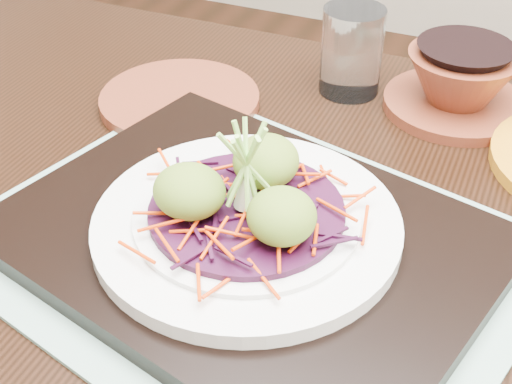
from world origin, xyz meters
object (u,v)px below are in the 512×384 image
at_px(water_glass, 352,51).
at_px(serving_tray, 247,239).
at_px(terracotta_bowl_set, 459,85).
at_px(terracotta_side_plate, 180,100).
at_px(dining_table, 271,302).
at_px(white_plate, 247,223).

bearing_deg(water_glass, serving_tray, -88.91).
distance_m(water_glass, terracotta_bowl_set, 0.13).
bearing_deg(water_glass, terracotta_side_plate, -146.66).
xyz_separation_m(dining_table, terracotta_bowl_set, (0.11, 0.29, 0.13)).
relative_size(dining_table, white_plate, 4.43).
height_order(serving_tray, water_glass, water_glass).
bearing_deg(dining_table, water_glass, 92.93).
height_order(white_plate, water_glass, water_glass).
relative_size(white_plate, water_glass, 2.58).
bearing_deg(serving_tray, terracotta_bowl_set, 83.74).
bearing_deg(terracotta_side_plate, water_glass, 33.34).
bearing_deg(white_plate, dining_table, 76.35).
bearing_deg(serving_tray, dining_table, 90.71).
distance_m(white_plate, terracotta_bowl_set, 0.35).
height_order(dining_table, serving_tray, serving_tray).
relative_size(serving_tray, terracotta_bowl_set, 2.44).
bearing_deg(terracotta_side_plate, dining_table, -41.63).
bearing_deg(terracotta_side_plate, terracotta_bowl_set, 21.76).
relative_size(serving_tray, white_plate, 1.54).
relative_size(terracotta_side_plate, water_glass, 1.80).
relative_size(white_plate, terracotta_bowl_set, 1.59).
relative_size(dining_table, terracotta_side_plate, 6.32).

